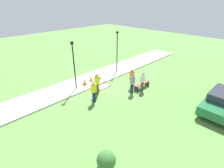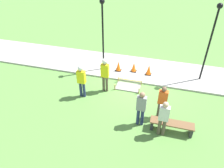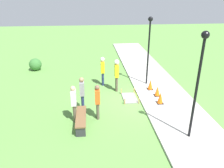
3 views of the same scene
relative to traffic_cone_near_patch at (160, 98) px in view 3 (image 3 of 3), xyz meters
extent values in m
plane|color=#5B8E42|center=(0.58, 0.93, -0.41)|extent=(60.00, 60.00, 0.00)
cube|color=#ADAAA3|center=(0.58, -0.52, -0.36)|extent=(28.00, 2.90, 0.10)
cube|color=gray|center=(0.90, 1.45, -0.38)|extent=(1.30, 0.76, 0.06)
cube|color=tan|center=(0.25, 1.07, -0.25)|extent=(0.05, 0.05, 0.32)
cube|color=tan|center=(1.55, 1.07, -0.25)|extent=(0.05, 0.05, 0.32)
cube|color=tan|center=(0.25, 1.83, -0.25)|extent=(0.05, 0.05, 0.32)
cube|color=tan|center=(1.55, 1.83, -0.25)|extent=(0.05, 0.05, 0.32)
cube|color=yellow|center=(0.90, 1.07, -0.17)|extent=(1.30, 0.00, 0.04)
cube|color=black|center=(0.00, 0.00, -0.30)|extent=(0.34, 0.34, 0.02)
cone|color=orange|center=(0.00, 0.00, 0.02)|extent=(0.29, 0.29, 0.61)
cube|color=black|center=(0.90, -0.11, -0.30)|extent=(0.34, 0.34, 0.02)
cone|color=orange|center=(0.90, -0.11, 0.00)|extent=(0.29, 0.29, 0.57)
cube|color=black|center=(1.80, 0.05, -0.30)|extent=(0.34, 0.34, 0.02)
cone|color=orange|center=(1.80, 0.05, 0.01)|extent=(0.29, 0.29, 0.59)
cube|color=#2D2D33|center=(-2.31, 4.05, -0.20)|extent=(0.12, 0.40, 0.43)
cube|color=#2D2D33|center=(-0.70, 4.05, -0.20)|extent=(0.12, 0.40, 0.43)
cube|color=brown|center=(-1.50, 4.05, 0.05)|extent=(1.81, 0.44, 0.06)
cylinder|color=navy|center=(2.91, 2.81, 0.01)|extent=(0.14, 0.14, 0.85)
cylinder|color=navy|center=(3.09, 2.81, 0.01)|extent=(0.14, 0.14, 0.85)
cube|color=yellow|center=(3.00, 2.81, 0.77)|extent=(0.40, 0.22, 0.67)
sphere|color=tan|center=(3.00, 2.81, 1.22)|extent=(0.23, 0.23, 0.23)
sphere|color=white|center=(3.00, 2.81, 1.29)|extent=(0.26, 0.26, 0.26)
cylinder|color=brown|center=(1.93, 2.05, 0.04)|extent=(0.14, 0.14, 0.90)
cylinder|color=brown|center=(2.11, 2.05, 0.04)|extent=(0.14, 0.14, 0.90)
cube|color=yellow|center=(2.02, 2.05, 0.84)|extent=(0.40, 0.22, 0.71)
sphere|color=#A37A5B|center=(2.02, 2.05, 1.32)|extent=(0.24, 0.24, 0.24)
sphere|color=white|center=(2.02, 2.05, 1.39)|extent=(0.28, 0.28, 0.28)
cylinder|color=brown|center=(-1.06, 3.29, 0.00)|extent=(0.14, 0.14, 0.82)
cylinder|color=brown|center=(-0.88, 3.29, 0.00)|extent=(0.14, 0.14, 0.82)
cube|color=#E55B1E|center=(-0.97, 3.29, 0.73)|extent=(0.40, 0.22, 0.65)
sphere|color=brown|center=(-0.97, 3.29, 1.16)|extent=(0.22, 0.22, 0.22)
cylinder|color=brown|center=(-1.19, 4.34, 0.01)|extent=(0.14, 0.14, 0.85)
cylinder|color=brown|center=(-1.01, 4.34, 0.01)|extent=(0.14, 0.14, 0.85)
cube|color=silver|center=(-1.10, 4.34, 0.77)|extent=(0.40, 0.22, 0.67)
sphere|color=tan|center=(-1.10, 4.34, 1.22)|extent=(0.23, 0.23, 0.23)
cylinder|color=navy|center=(-0.24, 4.00, 0.02)|extent=(0.14, 0.14, 0.85)
cylinder|color=navy|center=(-0.06, 4.00, 0.02)|extent=(0.14, 0.14, 0.85)
cube|color=gray|center=(-0.15, 4.00, 0.78)|extent=(0.40, 0.22, 0.68)
sphere|color=#A37A5B|center=(-0.15, 4.00, 1.24)|extent=(0.23, 0.23, 0.23)
cylinder|color=black|center=(2.72, 0.05, 1.62)|extent=(0.10, 0.10, 3.87)
sphere|color=black|center=(2.72, 0.05, 3.66)|extent=(0.28, 0.28, 0.28)
cylinder|color=black|center=(-2.88, -0.31, 1.67)|extent=(0.10, 0.10, 3.96)
sphere|color=black|center=(-2.88, -0.31, 3.75)|extent=(0.28, 0.28, 0.28)
sphere|color=#387033|center=(6.37, 7.69, 0.05)|extent=(0.91, 0.91, 0.91)
camera|label=1|loc=(10.25, 11.90, 6.81)|focal=28.00mm
camera|label=2|loc=(-0.79, 10.94, 6.65)|focal=35.00mm
camera|label=3|loc=(-9.86, 3.53, 5.06)|focal=35.00mm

